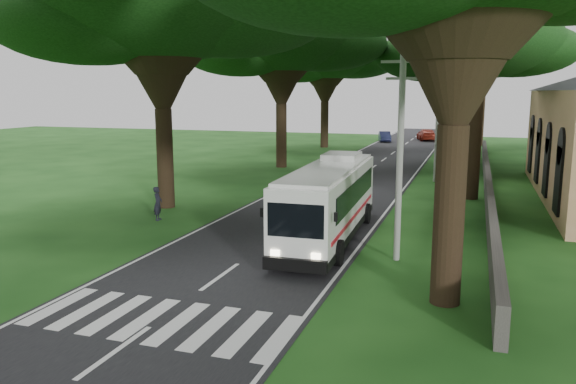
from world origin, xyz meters
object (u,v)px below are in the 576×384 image
Objects in this scene: pole_near at (400,151)px; distant_car_c at (426,135)px; distant_car_b at (385,136)px; pole_mid at (437,123)px; pole_far at (451,113)px; pedestrian at (158,203)px; coach_bus at (329,200)px.

distant_car_c is at bearing 93.71° from pole_near.
pole_mid is at bearing -88.77° from distant_car_b.
pole_far is 39.09m from pedestrian.
pole_far is at bearing 90.00° from pole_near.
pole_mid is 1.00× the size of pole_far.
pole_near is at bearing -94.50° from distant_car_b.
distant_car_b is (-8.50, 31.51, -3.51)m from pole_mid.
pole_near is at bearing -36.28° from coach_bus.
coach_bus is at bearing -110.09° from pedestrian.
pole_far is 38.04m from coach_bus.
pole_far reaches higher than pedestrian.
pole_mid is 21.18m from pedestrian.
pole_near is 20.00m from pole_mid.
pedestrian is at bearing 172.35° from coach_bus.
distant_car_b is at bearing 105.10° from pole_mid.
pole_mid is at bearing 83.00° from distant_car_c.
distant_car_b is at bearing -19.08° from pedestrian.
pedestrian is at bearing -108.30° from pole_far.
pole_near is 13.03m from pedestrian.
distant_car_c is (-3.57, 15.09, -3.40)m from pole_far.
distant_car_c is (-0.36, 52.92, -0.95)m from coach_bus.
distant_car_c is (4.93, 3.58, 0.10)m from distant_car_b.
pole_near and pole_far have the same top height.
pole_near is at bearing -90.00° from pole_mid.
distant_car_b is (-5.29, 49.34, -1.05)m from coach_bus.
pole_near is at bearing -90.00° from pole_far.
pole_far is 15.88m from distant_car_c.
pole_near is at bearing 80.90° from distant_car_c.
pedestrian reaches higher than distant_car_c.
pedestrian is (-12.23, -36.98, -3.33)m from pole_far.
coach_bus is at bearing -94.86° from pole_far.
pole_far is at bearing -32.98° from pedestrian.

